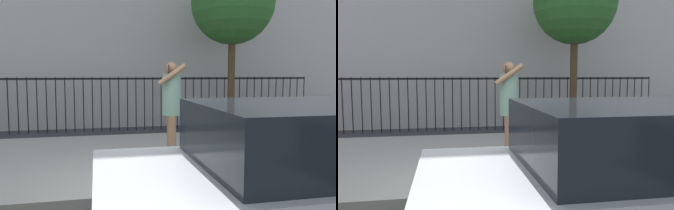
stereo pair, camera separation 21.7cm
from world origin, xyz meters
TOP-DOWN VIEW (x-y plane):
  - ground_plane at (0.00, 0.00)m, footprint 60.00×60.00m
  - sidewalk at (0.00, 2.20)m, footprint 28.00×4.40m
  - iron_fence at (0.00, 5.90)m, footprint 12.03×0.04m
  - parked_hatchback at (1.22, -1.58)m, footprint 4.21×1.87m
  - pedestrian_on_phone at (0.54, 1.76)m, footprint 0.52×0.69m
  - street_bench at (3.25, 3.23)m, footprint 1.60×0.45m
  - street_tree_near at (2.96, 4.81)m, footprint 2.31×2.31m

SIDE VIEW (x-z plane):
  - ground_plane at x=0.00m, z-range 0.00..0.00m
  - sidewalk at x=0.00m, z-range 0.00..0.15m
  - street_bench at x=3.25m, z-range 0.18..1.13m
  - parked_hatchback at x=1.22m, z-range -0.02..1.43m
  - iron_fence at x=0.00m, z-range 0.22..1.82m
  - pedestrian_on_phone at x=0.54m, z-range 0.30..2.06m
  - street_tree_near at x=2.96m, z-range 1.23..6.05m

